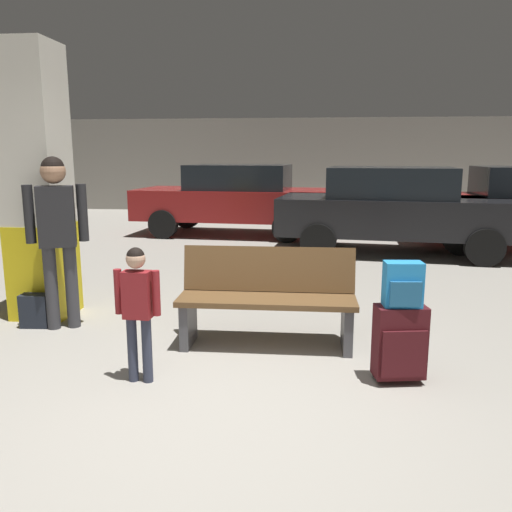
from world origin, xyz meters
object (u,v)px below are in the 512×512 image
(parked_car_near, at_px, (396,208))
(bench, at_px, (267,298))
(backpack_bright, at_px, (403,285))
(backpack_dark_floor, at_px, (36,311))
(suitcase, at_px, (400,342))
(child, at_px, (137,300))
(structural_pillar, at_px, (37,185))
(parked_car_far, at_px, (234,198))
(adult, at_px, (57,224))

(parked_car_near, bearing_deg, bench, -111.48)
(backpack_bright, relative_size, backpack_dark_floor, 1.00)
(bench, xyz_separation_m, suitcase, (1.08, -0.69, -0.12))
(backpack_bright, relative_size, child, 0.32)
(structural_pillar, xyz_separation_m, parked_car_near, (4.33, 4.06, -0.60))
(parked_car_near, bearing_deg, backpack_bright, -98.18)
(backpack_dark_floor, bearing_deg, parked_car_far, 80.12)
(structural_pillar, distance_m, bench, 2.74)
(backpack_dark_floor, distance_m, parked_car_far, 6.45)
(backpack_bright, distance_m, child, 1.99)
(backpack_bright, xyz_separation_m, child, (-1.98, -0.20, -0.12))
(structural_pillar, bearing_deg, parked_car_near, 43.18)
(suitcase, xyz_separation_m, backpack_bright, (-0.00, -0.00, 0.45))
(backpack_dark_floor, bearing_deg, structural_pillar, 103.40)
(bench, distance_m, parked_car_near, 5.07)
(child, xyz_separation_m, backpack_dark_floor, (-1.48, 1.14, -0.48))
(structural_pillar, bearing_deg, adult, -45.60)
(parked_car_far, bearing_deg, backpack_dark_floor, -99.88)
(backpack_bright, xyz_separation_m, adult, (-3.16, 0.94, 0.28))
(child, bearing_deg, bench, 44.68)
(child, distance_m, parked_car_far, 7.48)
(backpack_dark_floor, xyz_separation_m, parked_car_far, (1.10, 6.32, 0.64))
(suitcase, bearing_deg, backpack_dark_floor, 164.78)
(suitcase, relative_size, adult, 0.35)
(backpack_bright, height_order, child, child)
(adult, bearing_deg, backpack_dark_floor, 179.68)
(backpack_dark_floor, distance_m, parked_car_near, 6.18)
(parked_car_near, distance_m, parked_car_far, 3.65)
(structural_pillar, distance_m, adult, 0.66)
(bench, bearing_deg, parked_car_near, 68.52)
(adult, bearing_deg, parked_car_near, 48.54)
(parked_car_far, bearing_deg, backpack_bright, -72.02)
(bench, height_order, suitcase, bench)
(backpack_bright, xyz_separation_m, parked_car_near, (0.78, 5.40, 0.03))
(bench, relative_size, parked_car_near, 0.38)
(parked_car_near, bearing_deg, suitcase, -98.18)
(suitcase, distance_m, backpack_bright, 0.45)
(adult, distance_m, backpack_dark_floor, 0.94)
(child, bearing_deg, backpack_dark_floor, 142.27)
(suitcase, relative_size, parked_car_near, 0.14)
(child, distance_m, backpack_dark_floor, 1.93)
(bench, relative_size, parked_car_far, 0.38)
(structural_pillar, xyz_separation_m, child, (1.57, -1.54, -0.76))
(bench, xyz_separation_m, backpack_bright, (1.08, -0.69, 0.33))
(bench, bearing_deg, structural_pillar, 165.40)
(bench, bearing_deg, child, -135.32)
(suitcase, bearing_deg, bench, 147.27)
(adult, relative_size, parked_car_far, 0.40)
(parked_car_near, xyz_separation_m, parked_car_far, (-3.13, 1.86, 0.00))
(bench, relative_size, adult, 0.94)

